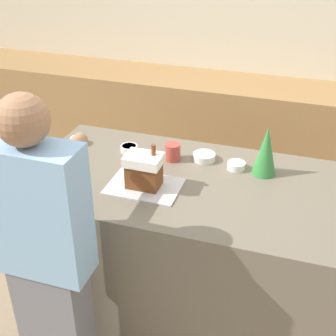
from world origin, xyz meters
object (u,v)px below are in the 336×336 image
baking_tray (144,186)px  candy_bowl_beside_tree (236,165)px  candy_bowl_far_left (129,148)px  mug (173,152)px  gingerbread_house (144,170)px  candy_bowl_front_corner (204,156)px  decorative_tree (266,151)px  candy_bowl_near_tray_right (78,140)px  person (46,258)px

baking_tray → candy_bowl_beside_tree: bearing=38.7°
candy_bowl_far_left → mug: size_ratio=1.02×
gingerbread_house → candy_bowl_front_corner: gingerbread_house is taller
decorative_tree → candy_bowl_near_tray_right: (-1.15, 0.01, -0.12)m
baking_tray → person: person is taller
gingerbread_house → candy_bowl_front_corner: bearing=59.4°
candy_bowl_beside_tree → mug: 0.38m
baking_tray → decorative_tree: bearing=30.2°
candy_bowl_beside_tree → candy_bowl_far_left: candy_bowl_beside_tree is taller
decorative_tree → person: size_ratio=0.17×
gingerbread_house → candy_bowl_beside_tree: gingerbread_house is taller
decorative_tree → candy_bowl_near_tray_right: decorative_tree is taller
baking_tray → mug: mug is taller
candy_bowl_beside_tree → candy_bowl_near_tray_right: (-0.99, 0.00, 0.00)m
candy_bowl_front_corner → candy_bowl_beside_tree: size_ratio=1.29×
person → gingerbread_house: bearing=65.8°
candy_bowl_far_left → person: size_ratio=0.06×
candy_bowl_beside_tree → mug: bearing=-178.9°
mug → person: size_ratio=0.06×
candy_bowl_front_corner → candy_bowl_far_left: 0.46m
candy_bowl_front_corner → person: 1.08m
gingerbread_house → mug: 0.34m
gingerbread_house → candy_bowl_beside_tree: 0.55m
candy_bowl_far_left → gingerbread_house: bearing=-56.7°
candy_bowl_front_corner → mug: size_ratio=1.29×
candy_bowl_front_corner → candy_bowl_beside_tree: (0.20, -0.04, -0.00)m
candy_bowl_beside_tree → mug: mug is taller
candy_bowl_far_left → person: 0.93m
gingerbread_house → candy_bowl_near_tray_right: 0.67m
candy_bowl_front_corner → candy_bowl_near_tray_right: (-0.80, -0.04, 0.00)m
gingerbread_house → decorative_tree: size_ratio=0.84×
gingerbread_house → decorative_tree: 0.67m
decorative_tree → candy_bowl_far_left: bearing=179.2°
baking_tray → candy_bowl_near_tray_right: size_ratio=4.25×
candy_bowl_beside_tree → candy_bowl_far_left: (-0.65, 0.01, -0.00)m
gingerbread_house → person: (-0.26, -0.58, -0.19)m
mug → decorative_tree: bearing=0.5°
baking_tray → mug: bearing=81.2°
candy_bowl_front_corner → person: bearing=-116.9°
gingerbread_house → candy_bowl_near_tray_right: bearing=149.0°
candy_bowl_beside_tree → candy_bowl_front_corner: bearing=167.5°
baking_tray → person: bearing=-114.2°
candy_bowl_far_left → candy_bowl_near_tray_right: 0.34m
baking_tray → gingerbread_house: size_ratio=1.62×
baking_tray → candy_bowl_front_corner: (0.23, 0.38, 0.02)m
candy_bowl_front_corner → decorative_tree: bearing=-7.6°
candy_bowl_front_corner → candy_bowl_beside_tree: same height
decorative_tree → candy_bowl_beside_tree: 0.19m
candy_bowl_front_corner → candy_bowl_far_left: (-0.46, -0.04, -0.00)m
decorative_tree → candy_bowl_beside_tree: bearing=178.9°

